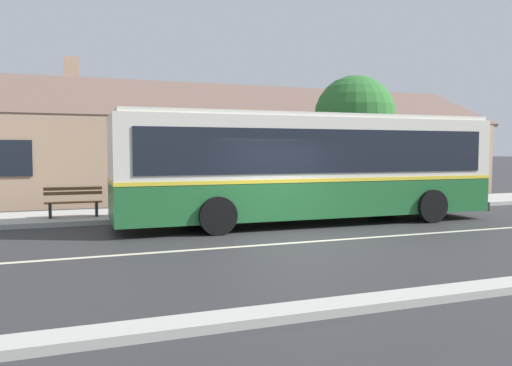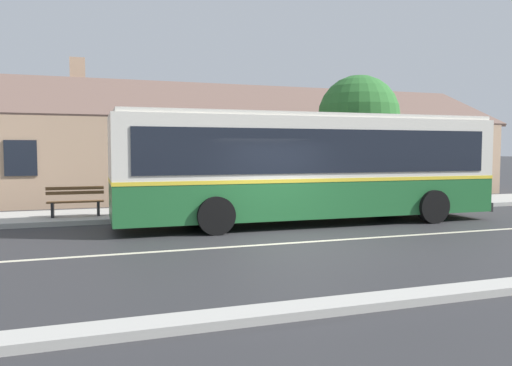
% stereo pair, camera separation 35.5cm
% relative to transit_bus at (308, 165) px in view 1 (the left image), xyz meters
% --- Properties ---
extents(ground_plane, '(300.00, 300.00, 0.00)m').
position_rel_transit_bus_xyz_m(ground_plane, '(-1.58, -2.90, -1.74)').
color(ground_plane, '#2D2D30').
extents(sidewalk_far, '(60.00, 3.00, 0.15)m').
position_rel_transit_bus_xyz_m(sidewalk_far, '(-1.58, 3.10, -1.66)').
color(sidewalk_far, '#ADAAA3').
rests_on(sidewalk_far, ground).
extents(curb_near, '(60.00, 0.50, 0.12)m').
position_rel_transit_bus_xyz_m(curb_near, '(-1.58, -7.65, -1.68)').
color(curb_near, '#ADAAA3').
rests_on(curb_near, ground).
extents(lane_divider_stripe, '(60.00, 0.16, 0.01)m').
position_rel_transit_bus_xyz_m(lane_divider_stripe, '(-1.58, -2.90, -1.73)').
color(lane_divider_stripe, beige).
rests_on(lane_divider_stripe, ground).
extents(community_building, '(26.63, 9.76, 6.59)m').
position_rel_transit_bus_xyz_m(community_building, '(0.57, 11.10, 0.13)').
color(community_building, tan).
rests_on(community_building, ground).
extents(transit_bus, '(11.53, 2.88, 3.23)m').
position_rel_transit_bus_xyz_m(transit_bus, '(0.00, 0.00, 0.00)').
color(transit_bus, '#236633').
rests_on(transit_bus, ground).
extents(bench_by_building, '(1.66, 0.51, 0.94)m').
position_rel_transit_bus_xyz_m(bench_by_building, '(-6.63, 2.59, -1.17)').
color(bench_by_building, brown).
rests_on(bench_by_building, sidewalk_far).
extents(bench_down_street, '(1.51, 0.51, 0.94)m').
position_rel_transit_bus_xyz_m(bench_down_street, '(-2.55, 3.01, -1.18)').
color(bench_down_street, brown).
rests_on(bench_down_street, sidewalk_far).
extents(street_tree_primary, '(3.26, 3.26, 5.20)m').
position_rel_transit_bus_xyz_m(street_tree_primary, '(4.10, 4.13, 1.69)').
color(street_tree_primary, '#4C3828').
rests_on(street_tree_primary, ground).
extents(bus_stop_sign, '(0.36, 0.07, 2.40)m').
position_rel_transit_bus_xyz_m(bus_stop_sign, '(6.79, 2.09, -0.10)').
color(bus_stop_sign, gray).
rests_on(bus_stop_sign, sidewalk_far).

